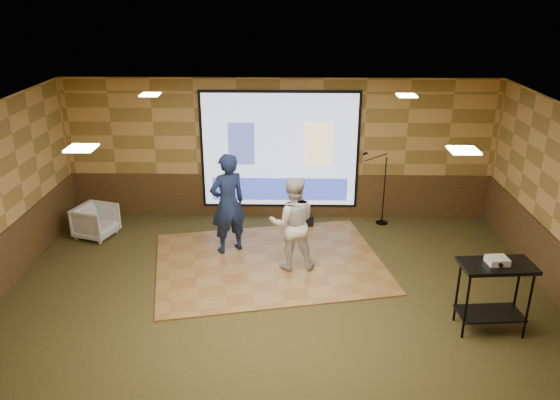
{
  "coord_description": "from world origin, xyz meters",
  "views": [
    {
      "loc": [
        0.22,
        -7.54,
        4.73
      ],
      "look_at": [
        0.05,
        1.13,
        1.3
      ],
      "focal_mm": 35.0,
      "sensor_mm": 36.0,
      "label": 1
    }
  ],
  "objects_px": {
    "player_left": "(228,204)",
    "duffel_bag": "(302,221)",
    "player_right": "(292,223)",
    "projector": "(497,261)",
    "projector_screen": "(280,152)",
    "dance_floor": "(269,262)",
    "mic_stand": "(381,201)",
    "av_table": "(495,283)",
    "banquet_chair": "(96,221)"
  },
  "relations": [
    {
      "from": "av_table",
      "to": "duffel_bag",
      "type": "xyz_separation_m",
      "value": [
        -2.66,
        3.63,
        -0.65
      ]
    },
    {
      "from": "banquet_chair",
      "to": "duffel_bag",
      "type": "relative_size",
      "value": 1.75
    },
    {
      "from": "av_table",
      "to": "mic_stand",
      "type": "distance_m",
      "value": 3.97
    },
    {
      "from": "player_left",
      "to": "mic_stand",
      "type": "bearing_deg",
      "value": 172.33
    },
    {
      "from": "player_right",
      "to": "mic_stand",
      "type": "relative_size",
      "value": 1.08
    },
    {
      "from": "projector_screen",
      "to": "dance_floor",
      "type": "relative_size",
      "value": 0.82
    },
    {
      "from": "banquet_chair",
      "to": "duffel_bag",
      "type": "distance_m",
      "value": 4.18
    },
    {
      "from": "projector_screen",
      "to": "dance_floor",
      "type": "xyz_separation_m",
      "value": [
        -0.15,
        -2.15,
        -1.46
      ]
    },
    {
      "from": "dance_floor",
      "to": "av_table",
      "type": "height_order",
      "value": "av_table"
    },
    {
      "from": "player_right",
      "to": "banquet_chair",
      "type": "distance_m",
      "value": 4.15
    },
    {
      "from": "player_right",
      "to": "av_table",
      "type": "bearing_deg",
      "value": 143.68
    },
    {
      "from": "banquet_chair",
      "to": "duffel_bag",
      "type": "height_order",
      "value": "banquet_chair"
    },
    {
      "from": "av_table",
      "to": "dance_floor",
      "type": "bearing_deg",
      "value": 148.92
    },
    {
      "from": "projector_screen",
      "to": "mic_stand",
      "type": "bearing_deg",
      "value": -8.34
    },
    {
      "from": "player_left",
      "to": "projector",
      "type": "xyz_separation_m",
      "value": [
        4.06,
        -2.43,
        0.15
      ]
    },
    {
      "from": "projector_screen",
      "to": "player_left",
      "type": "distance_m",
      "value": 2.0
    },
    {
      "from": "player_right",
      "to": "dance_floor",
      "type": "bearing_deg",
      "value": -27.54
    },
    {
      "from": "player_left",
      "to": "mic_stand",
      "type": "xyz_separation_m",
      "value": [
        3.05,
        1.39,
        -0.49
      ]
    },
    {
      "from": "player_right",
      "to": "projector",
      "type": "bearing_deg",
      "value": 143.72
    },
    {
      "from": "player_left",
      "to": "mic_stand",
      "type": "relative_size",
      "value": 1.21
    },
    {
      "from": "av_table",
      "to": "banquet_chair",
      "type": "relative_size",
      "value": 1.51
    },
    {
      "from": "projector",
      "to": "mic_stand",
      "type": "xyz_separation_m",
      "value": [
        -1.01,
        3.82,
        -0.64
      ]
    },
    {
      "from": "mic_stand",
      "to": "player_left",
      "type": "bearing_deg",
      "value": -139.99
    },
    {
      "from": "av_table",
      "to": "duffel_bag",
      "type": "relative_size",
      "value": 2.63
    },
    {
      "from": "player_right",
      "to": "mic_stand",
      "type": "xyz_separation_m",
      "value": [
        1.86,
        2.02,
        -0.38
      ]
    },
    {
      "from": "player_right",
      "to": "av_table",
      "type": "xyz_separation_m",
      "value": [
        2.88,
        -1.81,
        -0.1
      ]
    },
    {
      "from": "mic_stand",
      "to": "projector",
      "type": "bearing_deg",
      "value": -59.69
    },
    {
      "from": "player_left",
      "to": "banquet_chair",
      "type": "xyz_separation_m",
      "value": [
        -2.73,
        0.62,
        -0.66
      ]
    },
    {
      "from": "projector",
      "to": "duffel_bag",
      "type": "distance_m",
      "value": 4.6
    },
    {
      "from": "banquet_chair",
      "to": "dance_floor",
      "type": "bearing_deg",
      "value": -88.78
    },
    {
      "from": "dance_floor",
      "to": "av_table",
      "type": "distance_m",
      "value": 3.92
    },
    {
      "from": "dance_floor",
      "to": "player_right",
      "type": "height_order",
      "value": "player_right"
    },
    {
      "from": "projector_screen",
      "to": "av_table",
      "type": "xyz_separation_m",
      "value": [
        3.14,
        -4.14,
        -0.69
      ]
    },
    {
      "from": "player_left",
      "to": "duffel_bag",
      "type": "bearing_deg",
      "value": -171.78
    },
    {
      "from": "mic_stand",
      "to": "duffel_bag",
      "type": "relative_size",
      "value": 3.83
    },
    {
      "from": "player_left",
      "to": "projector",
      "type": "distance_m",
      "value": 4.73
    },
    {
      "from": "banquet_chair",
      "to": "player_left",
      "type": "bearing_deg",
      "value": -84.56
    },
    {
      "from": "av_table",
      "to": "duffel_bag",
      "type": "height_order",
      "value": "av_table"
    },
    {
      "from": "player_right",
      "to": "mic_stand",
      "type": "distance_m",
      "value": 2.77
    },
    {
      "from": "player_right",
      "to": "av_table",
      "type": "height_order",
      "value": "player_right"
    },
    {
      "from": "dance_floor",
      "to": "player_left",
      "type": "xyz_separation_m",
      "value": [
        -0.77,
        0.45,
        0.97
      ]
    },
    {
      "from": "player_right",
      "to": "duffel_bag",
      "type": "distance_m",
      "value": 1.99
    },
    {
      "from": "player_left",
      "to": "av_table",
      "type": "bearing_deg",
      "value": 116.9
    },
    {
      "from": "player_left",
      "to": "projector",
      "type": "height_order",
      "value": "player_left"
    },
    {
      "from": "projector_screen",
      "to": "mic_stand",
      "type": "relative_size",
      "value": 2.11
    },
    {
      "from": "projector_screen",
      "to": "mic_stand",
      "type": "distance_m",
      "value": 2.36
    },
    {
      "from": "dance_floor",
      "to": "mic_stand",
      "type": "relative_size",
      "value": 2.55
    },
    {
      "from": "projector_screen",
      "to": "player_left",
      "type": "xyz_separation_m",
      "value": [
        -0.92,
        -1.7,
        -0.49
      ]
    },
    {
      "from": "av_table",
      "to": "player_right",
      "type": "bearing_deg",
      "value": 147.89
    },
    {
      "from": "projector",
      "to": "duffel_bag",
      "type": "relative_size",
      "value": 0.7
    }
  ]
}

